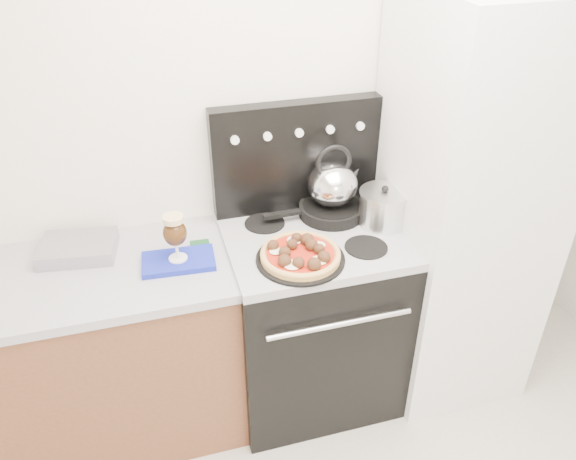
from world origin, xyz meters
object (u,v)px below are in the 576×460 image
object	(u,v)px
tea_kettle	(333,181)
stock_pot	(383,209)
stove_body	(311,320)
fridge	(462,210)
oven_mitt	(179,261)
beer_glass	(175,238)
pizza	(300,253)
pizza_pan	(300,259)
skillet	(331,210)
base_cabinet	(68,365)

from	to	relation	value
tea_kettle	stock_pot	size ratio (longest dim) A/B	1.17
stove_body	stock_pot	distance (m)	0.64
fridge	tea_kettle	xyz separation A→B (m)	(-0.57, 0.17, 0.14)
oven_mitt	beer_glass	xyz separation A→B (m)	(0.00, 0.00, 0.11)
fridge	beer_glass	xyz separation A→B (m)	(-1.28, 0.00, 0.08)
stove_body	pizza	bearing A→B (deg)	-124.31
pizza_pan	skillet	world-z (taller)	skillet
oven_mitt	pizza	xyz separation A→B (m)	(0.47, -0.14, 0.04)
base_cabinet	fridge	bearing A→B (deg)	-1.59
base_cabinet	stove_body	distance (m)	1.11
stove_body	skillet	xyz separation A→B (m)	(0.13, 0.14, 0.51)
stock_pot	base_cabinet	bearing A→B (deg)	179.42
oven_mitt	beer_glass	world-z (taller)	beer_glass
beer_glass	pizza	xyz separation A→B (m)	(0.47, -0.14, -0.07)
oven_mitt	tea_kettle	bearing A→B (deg)	12.95
pizza	tea_kettle	size ratio (longest dim) A/B	1.32
pizza_pan	tea_kettle	distance (m)	0.42
oven_mitt	pizza	world-z (taller)	pizza
stove_body	oven_mitt	bearing A→B (deg)	-177.89
fridge	beer_glass	distance (m)	1.28
fridge	tea_kettle	size ratio (longest dim) A/B	7.79
oven_mitt	fridge	bearing A→B (deg)	-0.16
stove_body	skillet	world-z (taller)	skillet
tea_kettle	base_cabinet	bearing A→B (deg)	173.36
skillet	pizza_pan	bearing A→B (deg)	-128.41
oven_mitt	tea_kettle	size ratio (longest dim) A/B	1.19
stove_body	fridge	bearing A→B (deg)	-2.05
base_cabinet	pizza_pan	distance (m)	1.13
fridge	skillet	distance (m)	0.59
stock_pot	pizza_pan	bearing A→B (deg)	-158.42
base_cabinet	pizza_pan	world-z (taller)	pizza_pan
oven_mitt	stock_pot	xyz separation A→B (m)	(0.90, 0.03, 0.08)
pizza_pan	stove_body	bearing A→B (deg)	55.69
skillet	stock_pot	bearing A→B (deg)	-34.66
oven_mitt	tea_kettle	xyz separation A→B (m)	(0.71, 0.16, 0.18)
base_cabinet	beer_glass	xyz separation A→B (m)	(0.52, -0.05, 0.60)
tea_kettle	pizza_pan	bearing A→B (deg)	-140.46
base_cabinet	stock_pot	world-z (taller)	stock_pot
stove_body	oven_mitt	distance (m)	0.75
base_cabinet	oven_mitt	bearing A→B (deg)	-5.07
tea_kettle	stock_pot	distance (m)	0.25
base_cabinet	skillet	distance (m)	1.34
stock_pot	oven_mitt	bearing A→B (deg)	-177.98
stove_body	oven_mitt	world-z (taller)	oven_mitt
pizza_pan	oven_mitt	bearing A→B (deg)	163.72
stove_body	tea_kettle	size ratio (longest dim) A/B	3.61
fridge	oven_mitt	xyz separation A→B (m)	(-1.28, 0.00, -0.04)
tea_kettle	fridge	bearing A→B (deg)	-28.42
beer_glass	oven_mitt	bearing A→B (deg)	0.00
fridge	oven_mitt	distance (m)	1.28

